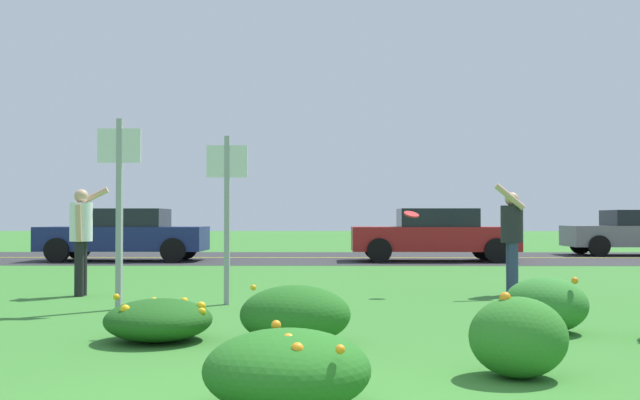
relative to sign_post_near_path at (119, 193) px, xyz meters
name	(u,v)px	position (x,y,z in m)	size (l,w,h in m)	color
ground_plane	(319,286)	(2.53, 3.46, -1.50)	(120.00, 120.00, 0.00)	#387A2D
highway_strip	(324,258)	(2.53, 13.14, -1.49)	(120.00, 7.73, 0.01)	#2D2D30
highway_center_stripe	(324,258)	(2.53, 13.14, -1.49)	(120.00, 0.16, 0.00)	yellow
daylily_clump_mid_right	(546,305)	(4.95, -1.92, -1.21)	(0.86, 0.88, 0.59)	#337F2D
daylily_clump_near_camera	(287,370)	(2.46, -5.18, -1.25)	(1.03, 1.02, 0.53)	#23661E
daylily_clump_front_left	(518,337)	(4.12, -4.18, -1.20)	(0.72, 0.71, 0.63)	#2D7526
daylily_clump_front_right	(159,320)	(1.08, -2.52, -1.30)	(1.03, 1.10, 0.44)	#1E5619
daylily_clump_mid_center	(295,315)	(2.40, -2.68, -1.22)	(1.04, 0.89, 0.58)	#23661E
sign_post_near_path	(119,193)	(0.00, 0.00, 0.00)	(0.56, 0.10, 2.47)	#93969B
sign_post_by_roadside	(227,202)	(1.31, 0.61, -0.09)	(0.56, 0.10, 2.31)	#93969B
person_thrower_white_shirt	(81,232)	(-1.06, 1.74, -0.53)	(0.54, 0.50, 1.67)	silver
person_catcher_dark_shirt	(512,233)	(5.52, 1.96, -0.55)	(0.48, 0.50, 1.71)	#232328
frisbee_red	(411,214)	(3.97, 1.89, -0.26)	(0.25, 0.23, 0.15)	red
car_gray_leftmost	(638,232)	(12.61, 14.88, -0.76)	(4.50, 2.00, 1.45)	slate
car_red_center_left	(434,234)	(5.60, 11.40, -0.76)	(4.50, 2.00, 1.45)	maroon
car_navy_center_right	(125,234)	(-2.98, 11.40, -0.76)	(4.50, 2.00, 1.45)	navy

